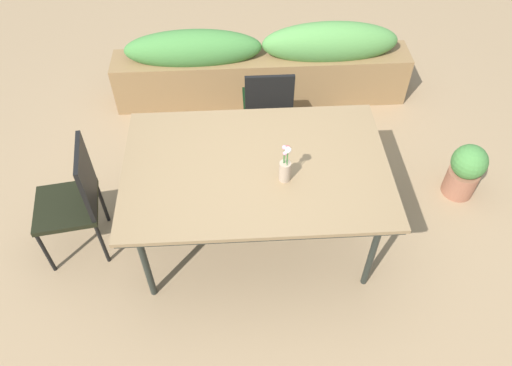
# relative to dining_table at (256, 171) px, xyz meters

# --- Properties ---
(ground_plane) EXTENTS (12.00, 12.00, 0.00)m
(ground_plane) POSITION_rel_dining_table_xyz_m (-0.01, 0.05, -0.74)
(ground_plane) COLOR #9E7F5B
(dining_table) EXTENTS (1.78, 1.18, 0.79)m
(dining_table) POSITION_rel_dining_table_xyz_m (0.00, 0.00, 0.00)
(dining_table) COLOR #8C704C
(dining_table) RESTS_ON ground
(chair_end_left) EXTENTS (0.49, 0.49, 0.95)m
(chair_end_left) POSITION_rel_dining_table_xyz_m (-1.26, 0.01, -0.20)
(chair_end_left) COLOR black
(chair_end_left) RESTS_ON ground
(chair_far_side) EXTENTS (0.41, 0.41, 0.89)m
(chair_far_side) POSITION_rel_dining_table_xyz_m (0.16, 0.97, -0.21)
(chair_far_side) COLOR black
(chair_far_side) RESTS_ON ground
(flower_vase) EXTENTS (0.08, 0.08, 0.30)m
(flower_vase) POSITION_rel_dining_table_xyz_m (0.18, -0.13, 0.17)
(flower_vase) COLOR tan
(flower_vase) RESTS_ON dining_table
(planter_box) EXTENTS (2.83, 0.38, 0.81)m
(planter_box) POSITION_rel_dining_table_xyz_m (0.17, 1.72, -0.36)
(planter_box) COLOR olive
(planter_box) RESTS_ON ground
(potted_plant) EXTENTS (0.28, 0.28, 0.49)m
(potted_plant) POSITION_rel_dining_table_xyz_m (1.72, 0.36, -0.48)
(potted_plant) COLOR #9E6047
(potted_plant) RESTS_ON ground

